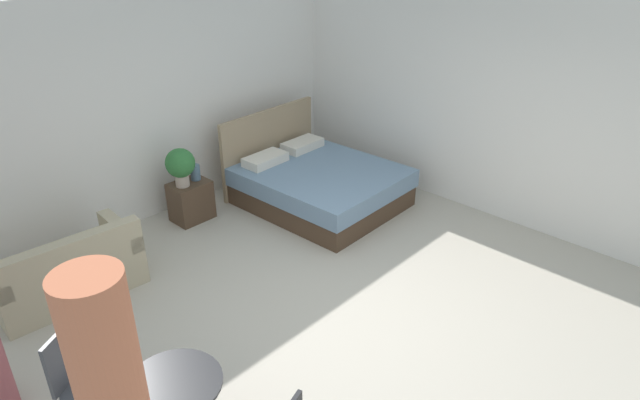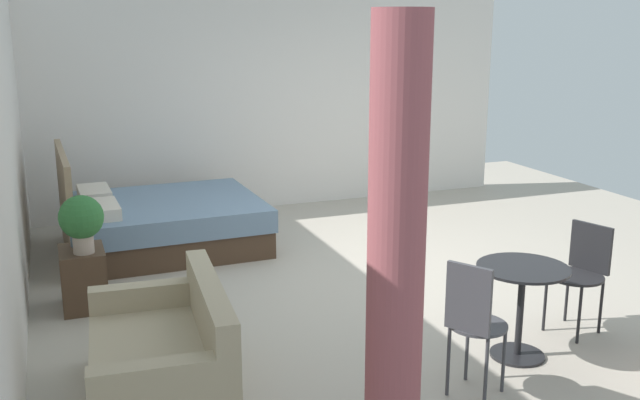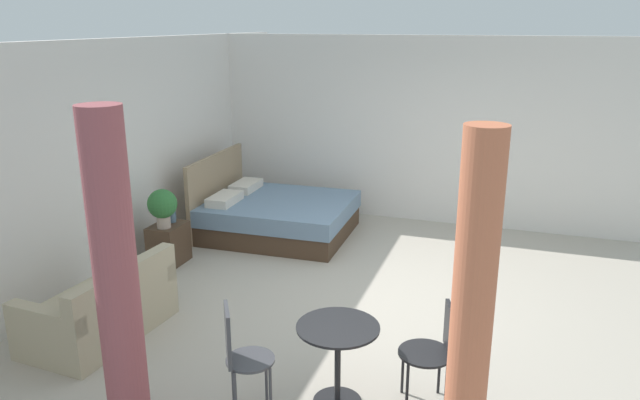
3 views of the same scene
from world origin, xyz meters
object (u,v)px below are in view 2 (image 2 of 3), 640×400
Objects in this scene: nightstand at (83,278)px; cafe_chair_near_couch at (582,267)px; bed at (158,222)px; couch at (165,360)px; vase at (77,235)px; cafe_chair_near_window at (473,317)px; potted_plant at (81,219)px; balcony_table at (521,294)px.

cafe_chair_near_couch reaches higher than nightstand.
bed reaches higher than couch.
couch reaches higher than vase.
cafe_chair_near_couch is (0.63, -1.39, -0.04)m from cafe_chair_near_window.
vase is at bearing 61.29° from cafe_chair_near_couch.
potted_plant is 0.29m from vase.
bed is 1.82m from potted_plant.
bed is 4.33m from cafe_chair_near_couch.
vase is at bearing 8.97° from potted_plant.
cafe_chair_near_window reaches higher than nightstand.
couch is at bearing 69.00° from cafe_chair_near_window.
cafe_chair_near_window is 1.10× the size of cafe_chair_near_couch.
potted_plant is at bearing 42.66° from cafe_chair_near_window.
bed is at bearing 29.92° from balcony_table.
cafe_chair_near_window is (-2.40, -2.21, -0.24)m from potted_plant.
balcony_table is at bearing -127.46° from vase.
vase is at bearing 40.61° from cafe_chair_near_window.
couch is at bearing -167.40° from nightstand.
potted_plant is 0.57× the size of cafe_chair_near_couch.
couch is 1.99m from vase.
bed is at bearing 39.94° from cafe_chair_near_couch.
cafe_chair_near_couch is (0.23, -0.73, 0.04)m from balcony_table.
potted_plant is 3.27m from cafe_chair_near_window.
potted_plant is 4.02m from cafe_chair_near_couch.
bed is at bearing -33.18° from vase.
balcony_table is (-0.31, -2.49, 0.22)m from couch.
cafe_chair_near_couch is (-1.77, -3.60, -0.28)m from potted_plant.
couch is (-3.24, 0.45, -0.02)m from bed.
bed is 3.27m from couch.
cafe_chair_near_couch is at bearing -140.06° from bed.
potted_plant is (-1.54, 0.83, 0.51)m from bed.
couch is 1.71× the size of cafe_chair_near_couch.
couch is 2.84× the size of nightstand.
couch is at bearing -167.73° from vase.
balcony_table is 0.77m from cafe_chair_near_window.
bed reaches higher than cafe_chair_near_couch.
vase reaches higher than balcony_table.
nightstand is at bearing 12.60° from couch.
bed reaches higher than vase.
nightstand is 4.09m from cafe_chair_near_couch.
couch is 1.57× the size of cafe_chair_near_window.
cafe_chair_near_window is at bearing 114.33° from cafe_chair_near_couch.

